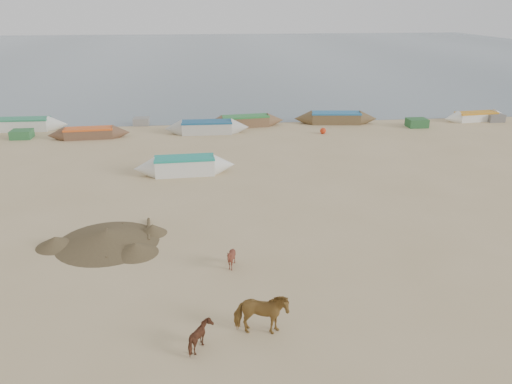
{
  "coord_description": "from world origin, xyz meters",
  "views": [
    {
      "loc": [
        -2.33,
        -17.02,
        9.07
      ],
      "look_at": [
        0.0,
        4.0,
        1.0
      ],
      "focal_mm": 35.0,
      "sensor_mm": 36.0,
      "label": 1
    }
  ],
  "objects_px": {
    "calf_right": "(201,337)",
    "calf_front": "(231,258)",
    "cow_adult": "(261,314)",
    "near_canoe": "(185,166)"
  },
  "relations": [
    {
      "from": "calf_right",
      "to": "calf_front",
      "type": "bearing_deg",
      "value": -10.81
    },
    {
      "from": "calf_front",
      "to": "calf_right",
      "type": "height_order",
      "value": "calf_front"
    },
    {
      "from": "cow_adult",
      "to": "calf_front",
      "type": "xyz_separation_m",
      "value": [
        -0.62,
        3.91,
        -0.26
      ]
    },
    {
      "from": "cow_adult",
      "to": "calf_front",
      "type": "distance_m",
      "value": 3.97
    },
    {
      "from": "cow_adult",
      "to": "calf_right",
      "type": "distance_m",
      "value": 1.82
    },
    {
      "from": "cow_adult",
      "to": "calf_right",
      "type": "bearing_deg",
      "value": 115.0
    },
    {
      "from": "near_canoe",
      "to": "cow_adult",
      "type": "bearing_deg",
      "value": -83.06
    },
    {
      "from": "calf_front",
      "to": "calf_right",
      "type": "distance_m",
      "value": 4.57
    },
    {
      "from": "cow_adult",
      "to": "near_canoe",
      "type": "distance_m",
      "value": 15.02
    },
    {
      "from": "cow_adult",
      "to": "near_canoe",
      "type": "xyz_separation_m",
      "value": [
        -2.52,
        14.81,
        -0.17
      ]
    }
  ]
}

